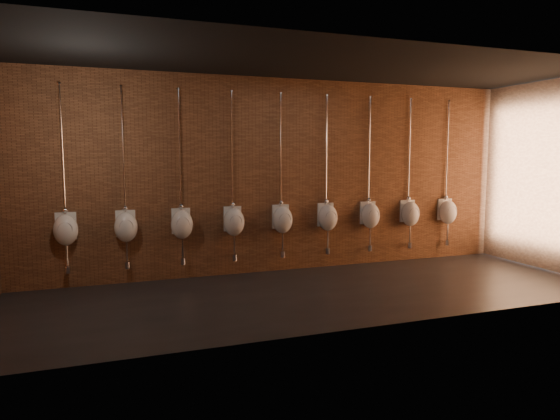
{
  "coord_description": "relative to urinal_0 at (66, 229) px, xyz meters",
  "views": [
    {
      "loc": [
        -2.86,
        -6.32,
        1.95
      ],
      "look_at": [
        -0.27,
        0.9,
        1.1
      ],
      "focal_mm": 32.0,
      "sensor_mm": 36.0,
      "label": 1
    }
  ],
  "objects": [
    {
      "name": "urinal_8",
      "position": [
        6.63,
        0.0,
        0.0
      ],
      "size": [
        0.35,
        0.3,
        2.71
      ],
      "color": "white",
      "rests_on": "ground"
    },
    {
      "name": "ground",
      "position": [
        3.37,
        -1.38,
        -0.9
      ],
      "size": [
        8.5,
        8.5,
        0.0
      ],
      "primitive_type": "plane",
      "color": "black",
      "rests_on": "ground"
    },
    {
      "name": "urinal_5",
      "position": [
        4.14,
        0.0,
        0.0
      ],
      "size": [
        0.35,
        0.3,
        2.71
      ],
      "color": "white",
      "rests_on": "ground"
    },
    {
      "name": "urinal_2",
      "position": [
        1.66,
        0.0,
        0.0
      ],
      "size": [
        0.35,
        0.3,
        2.71
      ],
      "color": "white",
      "rests_on": "ground"
    },
    {
      "name": "urinal_4",
      "position": [
        3.31,
        0.0,
        0.0
      ],
      "size": [
        0.35,
        0.3,
        2.71
      ],
      "color": "white",
      "rests_on": "ground"
    },
    {
      "name": "urinal_1",
      "position": [
        0.83,
        0.0,
        0.0
      ],
      "size": [
        0.35,
        0.3,
        2.71
      ],
      "color": "white",
      "rests_on": "ground"
    },
    {
      "name": "urinal_3",
      "position": [
        2.49,
        0.0,
        0.0
      ],
      "size": [
        0.35,
        0.3,
        2.71
      ],
      "color": "white",
      "rests_on": "ground"
    },
    {
      "name": "urinal_6",
      "position": [
        4.97,
        0.0,
        0.0
      ],
      "size": [
        0.35,
        0.3,
        2.71
      ],
      "color": "white",
      "rests_on": "ground"
    },
    {
      "name": "room_shell",
      "position": [
        3.37,
        -1.38,
        1.12
      ],
      "size": [
        8.54,
        3.04,
        3.22
      ],
      "color": "black",
      "rests_on": "ground"
    },
    {
      "name": "urinal_7",
      "position": [
        5.8,
        0.0,
        0.0
      ],
      "size": [
        0.35,
        0.3,
        2.71
      ],
      "color": "white",
      "rests_on": "ground"
    },
    {
      "name": "urinal_0",
      "position": [
        0.0,
        0.0,
        0.0
      ],
      "size": [
        0.35,
        0.3,
        2.71
      ],
      "color": "white",
      "rests_on": "ground"
    }
  ]
}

